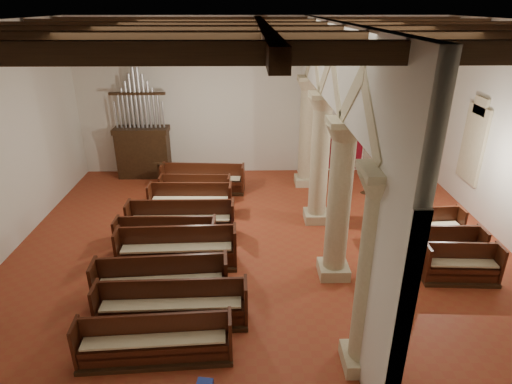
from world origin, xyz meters
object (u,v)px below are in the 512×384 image
object	(u,v)px
aisle_pew_0	(460,269)
pipe_organ	(143,143)
nave_pew_0	(156,347)
lectern	(162,177)
processional_banner	(367,174)

from	to	relation	value
aisle_pew_0	pipe_organ	bearing A→B (deg)	145.26
nave_pew_0	aisle_pew_0	distance (m)	7.50
lectern	aisle_pew_0	xyz separation A→B (m)	(8.50, -6.00, -0.12)
pipe_organ	aisle_pew_0	xyz separation A→B (m)	(9.40, -7.30, -1.04)
nave_pew_0	aisle_pew_0	world-z (taller)	aisle_pew_0
lectern	aisle_pew_0	bearing A→B (deg)	-15.19
lectern	processional_banner	xyz separation A→B (m)	(7.51, -0.58, 0.31)
aisle_pew_0	lectern	bearing A→B (deg)	147.84
pipe_organ	processional_banner	distance (m)	8.64
nave_pew_0	aisle_pew_0	size ratio (longest dim) A/B	1.60
pipe_organ	aisle_pew_0	bearing A→B (deg)	-37.82
nave_pew_0	processional_banner	bearing A→B (deg)	48.92
lectern	pipe_organ	bearing A→B (deg)	144.99
lectern	nave_pew_0	world-z (taller)	lectern
aisle_pew_0	processional_banner	bearing A→B (deg)	103.41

